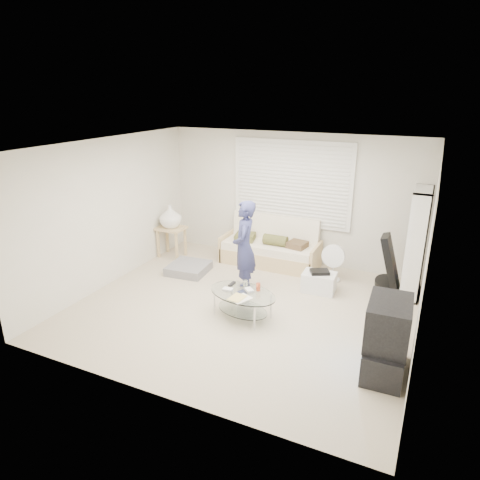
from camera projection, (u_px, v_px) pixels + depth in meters
The scene contains 13 objects.
ground at pixel (243, 308), 6.70m from camera, with size 5.00×5.00×0.00m, color tan.
room_shell at pixel (256, 200), 6.56m from camera, with size 5.02×4.52×2.51m.
window_blinds at pixel (291, 184), 8.06m from camera, with size 2.32×0.08×1.62m.
futon_sofa at pixel (271, 249), 8.30m from camera, with size 1.89×0.76×0.92m.
grey_floor_pillow at pixel (189, 268), 7.97m from camera, with size 0.69×0.69×0.16m, color slate.
side_table at pixel (171, 219), 8.50m from camera, with size 0.54×0.44×1.08m.
bookshelf at pixel (416, 243), 6.86m from camera, with size 0.28×0.75×1.79m.
guitar_case at pixel (390, 269), 7.01m from camera, with size 0.41×0.38×1.00m.
floor_fan at pixel (333, 260), 7.52m from camera, with size 0.41×0.28×0.69m.
storage_bin at pixel (319, 282), 7.19m from camera, with size 0.56×0.40×0.38m.
tv_unit at pixel (386, 338), 5.05m from camera, with size 0.51×0.88×0.94m.
coffee_table at pixel (243, 297), 6.33m from camera, with size 1.19×0.89×0.52m.
standing_person at pixel (244, 247), 7.00m from camera, with size 0.57×0.38×1.57m, color navy.
Camera 1 is at (2.47, -5.43, 3.24)m, focal length 32.00 mm.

